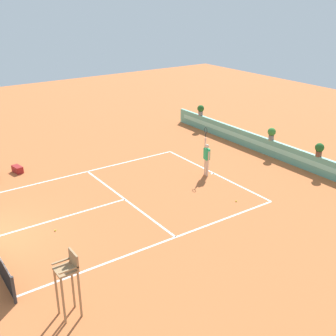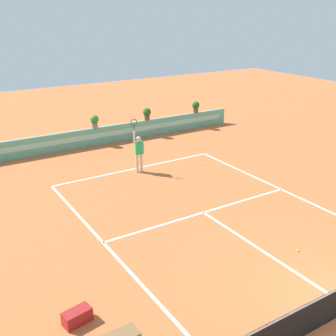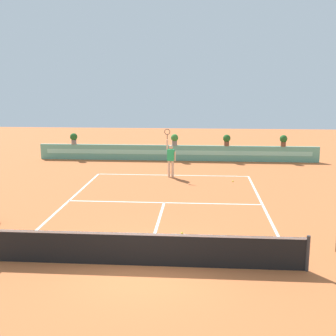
{
  "view_description": "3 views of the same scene",
  "coord_description": "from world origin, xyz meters",
  "px_view_note": "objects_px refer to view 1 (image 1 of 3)",
  "views": [
    {
      "loc": [
        15.98,
        -2.23,
        9.03
      ],
      "look_at": [
        -0.02,
        8.9,
        1.0
      ],
      "focal_mm": 45.7,
      "sensor_mm": 36.0,
      "label": 1
    },
    {
      "loc": [
        -8.65,
        -4.93,
        7.23
      ],
      "look_at": [
        -0.02,
        8.9,
        1.0
      ],
      "focal_mm": 44.76,
      "sensor_mm": 36.0,
      "label": 2
    },
    {
      "loc": [
        1.48,
        -11.21,
        5.04
      ],
      "look_at": [
        -0.02,
        8.9,
        1.0
      ],
      "focal_mm": 46.37,
      "sensor_mm": 36.0,
      "label": 3
    }
  ],
  "objects_px": {
    "tennis_ball_near_baseline": "(55,230)",
    "umpire_chair": "(69,277)",
    "gear_bag": "(18,169)",
    "tennis_ball_mid_court": "(236,201)",
    "potted_plant_centre": "(272,133)",
    "tennis_player": "(207,157)",
    "potted_plant_right": "(319,149)",
    "potted_plant_far_left": "(201,109)"
  },
  "relations": [
    {
      "from": "umpire_chair",
      "to": "potted_plant_centre",
      "type": "relative_size",
      "value": 2.96
    },
    {
      "from": "tennis_ball_mid_court",
      "to": "potted_plant_centre",
      "type": "height_order",
      "value": "potted_plant_centre"
    },
    {
      "from": "tennis_player",
      "to": "tennis_ball_mid_court",
      "type": "bearing_deg",
      "value": -14.93
    },
    {
      "from": "umpire_chair",
      "to": "tennis_ball_near_baseline",
      "type": "relative_size",
      "value": 31.47
    },
    {
      "from": "gear_bag",
      "to": "tennis_player",
      "type": "height_order",
      "value": "tennis_player"
    },
    {
      "from": "umpire_chair",
      "to": "gear_bag",
      "type": "relative_size",
      "value": 3.06
    },
    {
      "from": "umpire_chair",
      "to": "potted_plant_centre",
      "type": "height_order",
      "value": "umpire_chair"
    },
    {
      "from": "umpire_chair",
      "to": "potted_plant_right",
      "type": "bearing_deg",
      "value": 100.16
    },
    {
      "from": "umpire_chair",
      "to": "tennis_ball_near_baseline",
      "type": "bearing_deg",
      "value": 164.57
    },
    {
      "from": "tennis_ball_near_baseline",
      "to": "potted_plant_far_left",
      "type": "bearing_deg",
      "value": 119.19
    },
    {
      "from": "potted_plant_centre",
      "to": "potted_plant_right",
      "type": "xyz_separation_m",
      "value": [
        3.33,
        0.0,
        0.0
      ]
    },
    {
      "from": "tennis_player",
      "to": "potted_plant_right",
      "type": "height_order",
      "value": "tennis_player"
    },
    {
      "from": "tennis_ball_mid_court",
      "to": "potted_plant_centre",
      "type": "bearing_deg",
      "value": 119.76
    },
    {
      "from": "tennis_ball_near_baseline",
      "to": "tennis_ball_mid_court",
      "type": "bearing_deg",
      "value": 74.0
    },
    {
      "from": "potted_plant_right",
      "to": "tennis_player",
      "type": "bearing_deg",
      "value": -122.95
    },
    {
      "from": "tennis_ball_near_baseline",
      "to": "umpire_chair",
      "type": "bearing_deg",
      "value": -15.43
    },
    {
      "from": "tennis_player",
      "to": "tennis_ball_near_baseline",
      "type": "relative_size",
      "value": 38.01
    },
    {
      "from": "tennis_player",
      "to": "potted_plant_far_left",
      "type": "xyz_separation_m",
      "value": [
        -6.7,
        4.99,
        0.36
      ]
    },
    {
      "from": "umpire_chair",
      "to": "gear_bag",
      "type": "xyz_separation_m",
      "value": [
        -12.04,
        1.99,
        -1.16
      ]
    },
    {
      "from": "gear_bag",
      "to": "potted_plant_far_left",
      "type": "xyz_separation_m",
      "value": [
        -0.6,
        13.14,
        1.23
      ]
    },
    {
      "from": "umpire_chair",
      "to": "potted_plant_far_left",
      "type": "distance_m",
      "value": 19.72
    },
    {
      "from": "potted_plant_centre",
      "to": "tennis_ball_mid_court",
      "type": "bearing_deg",
      "value": -60.24
    },
    {
      "from": "tennis_ball_near_baseline",
      "to": "tennis_ball_mid_court",
      "type": "xyz_separation_m",
      "value": [
        2.27,
        7.9,
        0.0
      ]
    },
    {
      "from": "gear_bag",
      "to": "potted_plant_centre",
      "type": "relative_size",
      "value": 0.97
    },
    {
      "from": "gear_bag",
      "to": "potted_plant_right",
      "type": "relative_size",
      "value": 0.97
    },
    {
      "from": "tennis_ball_near_baseline",
      "to": "tennis_ball_mid_court",
      "type": "height_order",
      "value": "same"
    },
    {
      "from": "tennis_ball_mid_court",
      "to": "potted_plant_far_left",
      "type": "relative_size",
      "value": 0.09
    },
    {
      "from": "umpire_chair",
      "to": "tennis_ball_mid_court",
      "type": "distance_m",
      "value": 9.74
    },
    {
      "from": "potted_plant_centre",
      "to": "tennis_ball_near_baseline",
      "type": "bearing_deg",
      "value": -85.51
    },
    {
      "from": "tennis_ball_near_baseline",
      "to": "potted_plant_far_left",
      "type": "relative_size",
      "value": 0.09
    },
    {
      "from": "umpire_chair",
      "to": "potted_plant_right",
      "type": "distance_m",
      "value": 15.37
    },
    {
      "from": "umpire_chair",
      "to": "tennis_ball_near_baseline",
      "type": "distance_m",
      "value": 5.31
    },
    {
      "from": "potted_plant_centre",
      "to": "tennis_player",
      "type": "bearing_deg",
      "value": -88.89
    },
    {
      "from": "gear_bag",
      "to": "potted_plant_far_left",
      "type": "distance_m",
      "value": 13.21
    },
    {
      "from": "potted_plant_far_left",
      "to": "umpire_chair",
      "type": "bearing_deg",
      "value": -50.11
    },
    {
      "from": "umpire_chair",
      "to": "gear_bag",
      "type": "height_order",
      "value": "umpire_chair"
    },
    {
      "from": "tennis_ball_near_baseline",
      "to": "potted_plant_centre",
      "type": "relative_size",
      "value": 0.09
    },
    {
      "from": "potted_plant_far_left",
      "to": "potted_plant_right",
      "type": "xyz_separation_m",
      "value": [
        9.94,
        0.0,
        0.0
      ]
    },
    {
      "from": "tennis_player",
      "to": "tennis_ball_near_baseline",
      "type": "distance_m",
      "value": 8.88
    },
    {
      "from": "gear_bag",
      "to": "tennis_ball_near_baseline",
      "type": "height_order",
      "value": "gear_bag"
    },
    {
      "from": "tennis_player",
      "to": "tennis_ball_mid_court",
      "type": "distance_m",
      "value": 3.51
    },
    {
      "from": "potted_plant_far_left",
      "to": "potted_plant_centre",
      "type": "bearing_deg",
      "value": 0.0
    }
  ]
}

